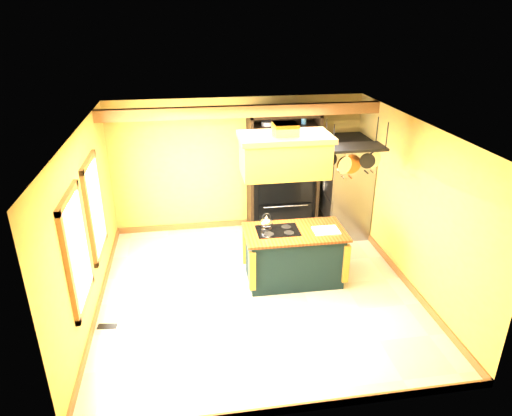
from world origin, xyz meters
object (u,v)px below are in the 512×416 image
object	(u,v)px
kitchen_island	(294,255)
refrigerator	(344,189)
range_hood	(285,153)
pot_rack	(354,154)
hutch	(282,186)

from	to	relation	value
kitchen_island	refrigerator	xyz separation A→B (m)	(1.41, 1.65, 0.47)
kitchen_island	refrigerator	bearing A→B (deg)	49.88
range_hood	pot_rack	bearing A→B (deg)	0.55
kitchen_island	range_hood	distance (m)	1.78
kitchen_island	range_hood	world-z (taller)	range_hood
refrigerator	pot_rack	bearing A→B (deg)	-107.19
range_hood	refrigerator	size ratio (longest dim) A/B	0.72
kitchen_island	pot_rack	world-z (taller)	pot_rack
refrigerator	hutch	distance (m)	1.25
range_hood	pot_rack	world-z (taller)	same
range_hood	refrigerator	xyz separation A→B (m)	(1.61, 1.65, -1.30)
kitchen_island	pot_rack	distance (m)	1.94
range_hood	hutch	xyz separation A→B (m)	(0.41, 1.99, -1.31)
pot_rack	hutch	size ratio (longest dim) A/B	0.41
pot_rack	kitchen_island	bearing A→B (deg)	-179.39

